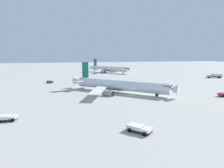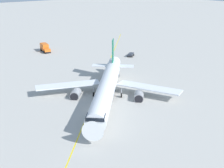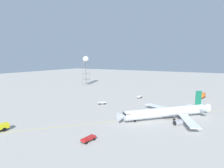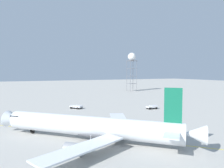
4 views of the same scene
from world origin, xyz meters
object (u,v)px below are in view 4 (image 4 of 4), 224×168
Objects in this scene: airliner_main at (92,127)px; pushback_tug_truck at (76,107)px; radar_tower at (132,59)px; pushback_tug_truck_extra at (152,107)px.

pushback_tug_truck is at bearing -56.93° from airliner_main.
radar_tower is (55.65, -57.91, 23.30)m from pushback_tug_truck.
pushback_tug_truck_extra is at bearing 155.30° from radar_tower.
pushback_tug_truck is 0.18× the size of radar_tower.
pushback_tug_truck_extra is at bearing -99.12° from airliner_main.
radar_tower is (93.99, -65.41, 21.34)m from airliner_main.
radar_tower is (68.77, -31.64, 23.31)m from pushback_tug_truck_extra.
pushback_tug_truck_extra is (-13.13, -26.28, -0.01)m from pushback_tug_truck.
airliner_main is at bearing 145.17° from radar_tower.
radar_tower reaches higher than pushback_tug_truck.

